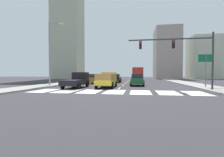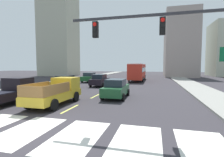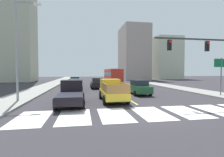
{
  "view_description": "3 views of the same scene",
  "coord_description": "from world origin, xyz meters",
  "views": [
    {
      "loc": [
        2.18,
        -15.6,
        1.75
      ],
      "look_at": [
        -2.78,
        15.94,
        0.83
      ],
      "focal_mm": 26.07,
      "sensor_mm": 36.0,
      "label": 1
    },
    {
      "loc": [
        5.58,
        -6.28,
        2.94
      ],
      "look_at": [
        1.45,
        9.9,
        1.68
      ],
      "focal_mm": 27.07,
      "sensor_mm": 36.0,
      "label": 2
    },
    {
      "loc": [
        -4.42,
        -10.36,
        2.73
      ],
      "look_at": [
        0.23,
        16.5,
        1.59
      ],
      "focal_mm": 27.12,
      "sensor_mm": 36.0,
      "label": 3
    }
  ],
  "objects": [
    {
      "name": "lane_dash_6",
      "position": [
        0.0,
        34.0,
        0.0
      ],
      "size": [
        0.16,
        2.4,
        0.01
      ],
      "primitive_type": "cube",
      "color": "#D1D552",
      "rests_on": "ground"
    },
    {
      "name": "block_mid_left",
      "position": [
        25.72,
        48.41,
        7.55
      ],
      "size": [
        9.38,
        10.33,
        15.1
      ],
      "primitive_type": "cube",
      "color": "beige",
      "rests_on": "ground"
    },
    {
      "name": "lane_dash_2",
      "position": [
        0.0,
        14.0,
        0.0
      ],
      "size": [
        0.16,
        2.4,
        0.01
      ],
      "primitive_type": "cube",
      "color": "#D1D552",
      "rests_on": "ground"
    },
    {
      "name": "ground_plane",
      "position": [
        0.0,
        0.0,
        0.0
      ],
      "size": [
        160.0,
        160.0,
        0.0
      ],
      "primitive_type": "plane",
      "color": "#302D33"
    },
    {
      "name": "sidewalk_right",
      "position": [
        10.88,
        18.0,
        0.07
      ],
      "size": [
        3.48,
        110.0,
        0.15
      ],
      "primitive_type": "cube",
      "color": "gray",
      "rests_on": "ground"
    },
    {
      "name": "pickup_dark",
      "position": [
        -5.38,
        4.06,
        0.92
      ],
      "size": [
        2.18,
        5.2,
        1.96
      ],
      "rotation": [
        0.0,
        0.0,
        -0.02
      ],
      "color": "black",
      "rests_on": "ground"
    },
    {
      "name": "tower_tall_centre",
      "position": [
        -22.24,
        38.95,
        24.54
      ],
      "size": [
        9.69,
        8.03,
        49.09
      ],
      "primitive_type": "cube",
      "color": "#AAAB94",
      "rests_on": "ground"
    },
    {
      "name": "block_mid_right",
      "position": [
        12.03,
        43.23,
        8.57
      ],
      "size": [
        7.99,
        11.65,
        17.14
      ],
      "primitive_type": "cube",
      "color": "#A09189",
      "rests_on": "ground"
    },
    {
      "name": "crosswalk_stripe_3",
      "position": [
        0.0,
        0.0,
        0.0
      ],
      "size": [
        1.92,
        3.68,
        0.01
      ],
      "primitive_type": "cube",
      "color": "silver",
      "rests_on": "ground"
    },
    {
      "name": "city_bus",
      "position": [
        2.24,
        27.2,
        1.95
      ],
      "size": [
        2.72,
        10.8,
        3.32
      ],
      "rotation": [
        0.0,
        0.0,
        -0.03
      ],
      "color": "red",
      "rests_on": "ground"
    },
    {
      "name": "sedan_near_right",
      "position": [
        -5.85,
        22.13,
        0.86
      ],
      "size": [
        2.02,
        4.4,
        1.72
      ],
      "rotation": [
        0.0,
        0.0,
        0.01
      ],
      "color": "#164B23",
      "rests_on": "ground"
    },
    {
      "name": "direction_sign_green",
      "position": [
        10.33,
        5.64,
        3.03
      ],
      "size": [
        1.7,
        0.12,
        4.2
      ],
      "color": "slate",
      "rests_on": "ground"
    },
    {
      "name": "lane_dash_1",
      "position": [
        0.0,
        9.0,
        0.0
      ],
      "size": [
        0.16,
        2.4,
        0.01
      ],
      "primitive_type": "cube",
      "color": "#D1D552",
      "rests_on": "ground"
    },
    {
      "name": "lane_dash_5",
      "position": [
        0.0,
        29.0,
        0.0
      ],
      "size": [
        0.16,
        2.4,
        0.01
      ],
      "primitive_type": "cube",
      "color": "#D1D552",
      "rests_on": "ground"
    },
    {
      "name": "pickup_stakebed",
      "position": [
        -1.71,
        5.23,
        0.94
      ],
      "size": [
        2.18,
        5.2,
        1.96
      ],
      "rotation": [
        0.0,
        0.0,
        -0.03
      ],
      "color": "gold",
      "rests_on": "ground"
    },
    {
      "name": "sedan_mid",
      "position": [
        2.12,
        8.75,
        0.86
      ],
      "size": [
        2.02,
        4.4,
        1.72
      ],
      "rotation": [
        0.0,
        0.0,
        -0.01
      ],
      "color": "#1E532D",
      "rests_on": "ground"
    },
    {
      "name": "traffic_signal_gantry",
      "position": [
        6.99,
        2.35,
        4.19
      ],
      "size": [
        8.63,
        0.27,
        6.0
      ],
      "color": "#2D2D33",
      "rests_on": "ground"
    },
    {
      "name": "sedan_near_left",
      "position": [
        -5.44,
        12.95,
        0.86
      ],
      "size": [
        2.02,
        4.4,
        1.72
      ],
      "rotation": [
        0.0,
        0.0,
        -0.01
      ],
      "color": "#9B6A21",
      "rests_on": "ground"
    },
    {
      "name": "lane_dash_0",
      "position": [
        0.0,
        4.0,
        0.0
      ],
      "size": [
        0.16,
        2.4,
        0.01
      ],
      "primitive_type": "cube",
      "color": "#D1D552",
      "rests_on": "ground"
    },
    {
      "name": "crosswalk_stripe_0",
      "position": [
        -7.4,
        0.0,
        0.0
      ],
      "size": [
        1.92,
        3.68,
        0.01
      ],
      "primitive_type": "cube",
      "color": "silver",
      "rests_on": "ground"
    },
    {
      "name": "crosswalk_stripe_1",
      "position": [
        -4.93,
        0.0,
        0.0
      ],
      "size": [
        1.92,
        3.68,
        0.01
      ],
      "primitive_type": "cube",
      "color": "silver",
      "rests_on": "ground"
    },
    {
      "name": "sidewalk_left",
      "position": [
        -10.88,
        18.0,
        0.07
      ],
      "size": [
        3.48,
        110.0,
        0.15
      ],
      "primitive_type": "cube",
      "color": "gray",
      "rests_on": "ground"
    },
    {
      "name": "crosswalk_stripe_5",
      "position": [
        4.93,
        0.0,
        0.0
      ],
      "size": [
        1.92,
        3.68,
        0.01
      ],
      "primitive_type": "cube",
      "color": "silver",
      "rests_on": "ground"
    },
    {
      "name": "sedan_far",
      "position": [
        -2.17,
        16.86,
        0.86
      ],
      "size": [
        2.02,
        4.4,
        1.72
      ],
      "rotation": [
        0.0,
        0.0,
        -0.03
      ],
      "color": "black",
      "rests_on": "ground"
    },
    {
      "name": "lane_dash_4",
      "position": [
        0.0,
        24.0,
        0.0
      ],
      "size": [
        0.16,
        2.4,
        0.01
      ],
      "primitive_type": "cube",
      "color": "#D1D552",
      "rests_on": "ground"
    },
    {
      "name": "lane_dash_7",
      "position": [
        0.0,
        39.0,
        0.0
      ],
      "size": [
        0.16,
        2.4,
        0.01
      ],
      "primitive_type": "cube",
      "color": "#D1D552",
      "rests_on": "ground"
    },
    {
      "name": "crosswalk_stripe_6",
      "position": [
        7.4,
        0.0,
        0.0
      ],
      "size": [
        1.92,
        3.68,
        0.01
      ],
      "primitive_type": "cube",
      "color": "silver",
      "rests_on": "ground"
    },
    {
      "name": "streetlight_left",
      "position": [
        -9.97,
        5.77,
        4.97
      ],
      "size": [
        2.2,
        0.28,
        9.0
      ],
      "color": "gray",
      "rests_on": "ground"
    },
    {
      "name": "crosswalk_stripe_4",
      "position": [
        2.47,
        0.0,
        0.0
      ],
      "size": [
        1.92,
        3.68,
        0.01
      ],
      "primitive_type": "cube",
      "color": "silver",
      "rests_on": "ground"
    },
    {
      "name": "crosswalk_stripe_2",
      "position": [
        -2.47,
        0.0,
        0.0
      ],
      "size": [
        1.92,
        3.68,
        0.01
      ],
      "primitive_type": "cube",
      "color": "silver",
      "rests_on": "ground"
    },
    {
      "name": "lane_dash_3",
      "position": [
        0.0,
        19.0,
        0.0
      ],
      "size": [
        0.16,
        2.4,
        0.01
      ],
      "primitive_type": "cube",
      "color": "#D1D552",
      "rests_on": "ground"
    }
  ]
}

